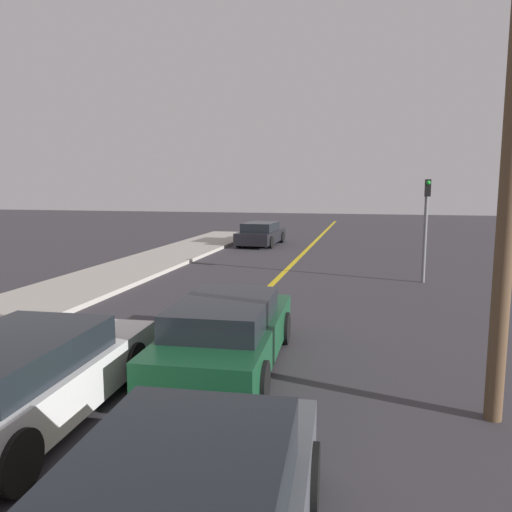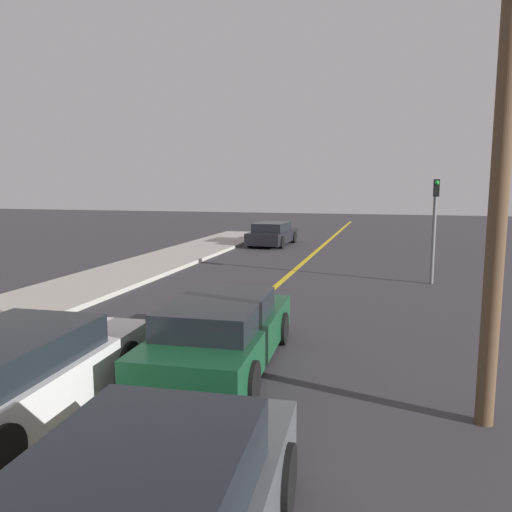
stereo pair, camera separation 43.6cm
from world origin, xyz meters
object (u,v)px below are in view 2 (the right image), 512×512
Objects in this scene: car_ahead_center at (14,376)px; traffic_light at (435,219)px; car_far_distant at (222,333)px; car_parked_left_lot at (272,234)px; utility_pole at (503,133)px.

traffic_light is (6.27, 11.61, 1.51)m from car_ahead_center.
car_far_distant is 18.30m from car_parked_left_lot.
car_parked_left_lot is at bearing 129.72° from traffic_light.
car_far_distant is (2.09, 2.68, -0.01)m from car_ahead_center.
car_far_distant is at bearing 165.11° from utility_pole.
car_far_distant is 5.39m from utility_pole.
car_parked_left_lot is (-3.35, 17.99, -0.02)m from car_far_distant.
car_ahead_center is 1.11× the size of car_parked_left_lot.
car_ahead_center is 20.71m from car_parked_left_lot.
traffic_light is at bearing 58.80° from car_ahead_center.
traffic_light is at bearing -47.54° from car_parked_left_lot.
car_ahead_center is 3.40m from car_far_distant.
car_parked_left_lot is 0.56× the size of utility_pole.
utility_pole reaches higher than traffic_light.
traffic_light is 0.44× the size of utility_pole.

